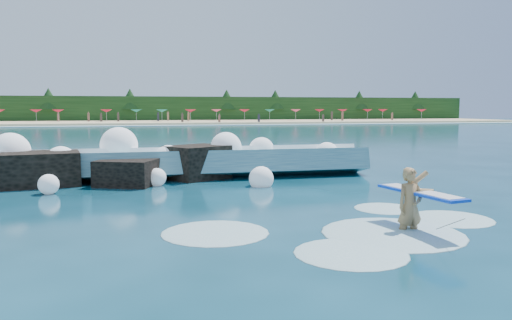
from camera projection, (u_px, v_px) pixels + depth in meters
name	position (u px, v px, depth m)	size (l,w,h in m)	color
ground	(219.00, 215.00, 13.06)	(200.00, 200.00, 0.00)	#07313D
beach	(144.00, 122.00, 88.29)	(140.00, 20.00, 0.40)	tan
wet_band	(146.00, 126.00, 77.69)	(140.00, 5.00, 0.08)	silver
treeline	(142.00, 109.00, 97.70)	(140.00, 4.00, 5.00)	black
breaking_wave	(151.00, 165.00, 19.75)	(17.53, 2.75, 1.51)	teal
rock_cluster	(116.00, 170.00, 18.59)	(8.54, 3.62, 1.53)	black
surfer_with_board	(412.00, 203.00, 11.18)	(1.07, 2.94, 1.77)	#A47B4C
wave_spray	(135.00, 154.00, 19.43)	(15.35, 4.88, 2.20)	white
surf_foam	(368.00, 232.00, 11.23)	(9.30, 5.71, 0.16)	silver
beach_umbrellas	(145.00, 111.00, 89.95)	(111.47, 6.23, 0.50)	red
beachgoers	(165.00, 118.00, 85.20)	(105.85, 13.53, 1.94)	#3F332D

